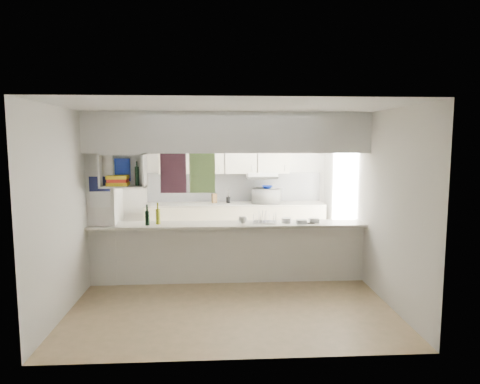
{
  "coord_description": "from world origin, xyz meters",
  "views": [
    {
      "loc": [
        -0.2,
        -6.45,
        2.19
      ],
      "look_at": [
        0.21,
        0.5,
        1.34
      ],
      "focal_mm": 32.0,
      "sensor_mm": 36.0,
      "label": 1
    }
  ],
  "objects": [
    {
      "name": "cup",
      "position": [
        0.21,
        -0.08,
        0.99
      ],
      "size": [
        0.14,
        0.14,
        0.1
      ],
      "primitive_type": "imported",
      "rotation": [
        0.0,
        0.0,
        0.09
      ],
      "color": "white",
      "rests_on": "dish_rack"
    },
    {
      "name": "servery_partition",
      "position": [
        -0.17,
        0.0,
        1.66
      ],
      "size": [
        4.2,
        0.5,
        2.6
      ],
      "color": "silver",
      "rests_on": "floor"
    },
    {
      "name": "wall_left",
      "position": [
        -2.1,
        0.0,
        1.3
      ],
      "size": [
        0.0,
        4.8,
        4.8
      ],
      "primitive_type": "plane",
      "rotation": [
        1.57,
        0.0,
        1.57
      ],
      "color": "silver",
      "rests_on": "floor"
    },
    {
      "name": "kitchen_run",
      "position": [
        0.16,
        2.14,
        0.83
      ],
      "size": [
        3.6,
        0.63,
        2.24
      ],
      "color": "beige",
      "rests_on": "floor"
    },
    {
      "name": "bowl",
      "position": [
        0.85,
        2.09,
        1.25
      ],
      "size": [
        0.23,
        0.23,
        0.06
      ],
      "primitive_type": "imported",
      "color": "navy",
      "rests_on": "microwave"
    },
    {
      "name": "utensil_jar",
      "position": [
        0.06,
        2.15,
        0.98
      ],
      "size": [
        0.09,
        0.09,
        0.12
      ],
      "primitive_type": "cylinder",
      "color": "black",
      "rests_on": "bench_top"
    },
    {
      "name": "knife_block",
      "position": [
        -0.22,
        2.18,
        1.01
      ],
      "size": [
        0.11,
        0.1,
        0.19
      ],
      "primitive_type": "cube",
      "rotation": [
        0.0,
        0.0,
        0.32
      ],
      "color": "#4C351A",
      "rests_on": "bench_top"
    },
    {
      "name": "plastic_tubs",
      "position": [
        1.08,
        -0.03,
        0.95
      ],
      "size": [
        0.58,
        0.23,
        0.08
      ],
      "color": "silver",
      "rests_on": "breakfast_bar"
    },
    {
      "name": "microwave",
      "position": [
        0.84,
        2.06,
        1.07
      ],
      "size": [
        0.64,
        0.52,
        0.3
      ],
      "primitive_type": "imported",
      "rotation": [
        0.0,
        0.0,
        2.82
      ],
      "color": "white",
      "rests_on": "bench_top"
    },
    {
      "name": "cubby_shelf",
      "position": [
        -1.57,
        -0.06,
        1.71
      ],
      "size": [
        0.65,
        0.35,
        0.5
      ],
      "color": "white",
      "rests_on": "bulkhead"
    },
    {
      "name": "wall_right",
      "position": [
        2.1,
        0.0,
        1.3
      ],
      "size": [
        0.0,
        4.8,
        4.8
      ],
      "primitive_type": "plane",
      "rotation": [
        1.57,
        0.0,
        -1.57
      ],
      "color": "silver",
      "rests_on": "floor"
    },
    {
      "name": "wine_bottles",
      "position": [
        -1.14,
        -0.03,
        1.04
      ],
      "size": [
        0.22,
        0.15,
        0.33
      ],
      "color": "black",
      "rests_on": "breakfast_bar"
    },
    {
      "name": "ceiling",
      "position": [
        0.0,
        0.0,
        2.6
      ],
      "size": [
        4.8,
        4.8,
        0.0
      ],
      "primitive_type": "plane",
      "color": "white",
      "rests_on": "wall_back"
    },
    {
      "name": "dish_rack",
      "position": [
        0.56,
        0.03,
        1.0
      ],
      "size": [
        0.39,
        0.31,
        0.2
      ],
      "rotation": [
        0.0,
        0.0,
        -0.12
      ],
      "color": "silver",
      "rests_on": "breakfast_bar"
    },
    {
      "name": "floor",
      "position": [
        0.0,
        0.0,
        0.0
      ],
      "size": [
        4.8,
        4.8,
        0.0
      ],
      "primitive_type": "plane",
      "color": "#8E7A53",
      "rests_on": "ground"
    },
    {
      "name": "wall_back",
      "position": [
        0.0,
        2.4,
        1.3
      ],
      "size": [
        4.2,
        0.0,
        4.2
      ],
      "primitive_type": "plane",
      "rotation": [
        1.57,
        0.0,
        0.0
      ],
      "color": "silver",
      "rests_on": "floor"
    }
  ]
}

